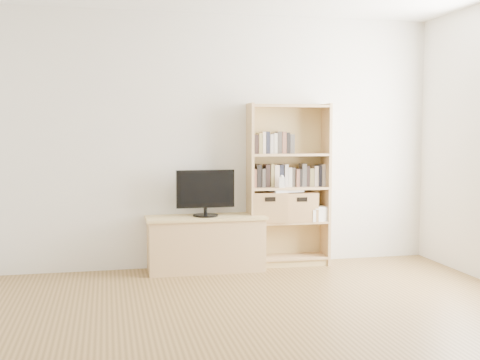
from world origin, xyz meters
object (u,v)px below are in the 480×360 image
object	(u,v)px
tv_stand	(206,245)
basket_right	(298,206)
bookshelf	(288,185)
television	(205,194)
basket_left	(267,207)
baby_monitor	(282,183)
laptop	(286,190)

from	to	relation	value
tv_stand	basket_right	size ratio (longest dim) A/B	3.19
bookshelf	television	bearing A→B (deg)	-173.91
basket_left	basket_right	size ratio (longest dim) A/B	1.03
basket_right	bookshelf	bearing A→B (deg)	176.65
basket_left	basket_right	xyz separation A→B (m)	(0.33, -0.01, -0.00)
television	basket_right	xyz separation A→B (m)	(0.99, 0.06, -0.16)
bookshelf	tv_stand	bearing A→B (deg)	-173.91
baby_monitor	tv_stand	bearing A→B (deg)	-172.36
baby_monitor	basket_right	xyz separation A→B (m)	(0.20, 0.08, -0.26)
basket_left	basket_right	distance (m)	0.33
bookshelf	laptop	distance (m)	0.07
tv_stand	television	xyz separation A→B (m)	(0.00, 0.00, 0.52)
bookshelf	baby_monitor	world-z (taller)	bookshelf
television	tv_stand	bearing A→B (deg)	0.00
bookshelf	basket_left	xyz separation A→B (m)	(-0.23, 0.00, -0.22)
bookshelf	baby_monitor	xyz separation A→B (m)	(-0.10, -0.09, 0.03)
tv_stand	bookshelf	world-z (taller)	bookshelf
tv_stand	baby_monitor	size ratio (longest dim) A/B	10.79
laptop	television	bearing A→B (deg)	175.87
baby_monitor	basket_left	bearing A→B (deg)	153.44
bookshelf	baby_monitor	bearing A→B (deg)	-135.00
television	laptop	bearing A→B (deg)	1.75
tv_stand	basket_left	xyz separation A→B (m)	(0.66, 0.07, 0.36)
television	basket_right	size ratio (longest dim) A/B	1.62
tv_stand	laptop	world-z (taller)	laptop
basket_left	basket_right	bearing A→B (deg)	2.63
bookshelf	basket_right	distance (m)	0.25
television	baby_monitor	world-z (taller)	television
tv_stand	laptop	xyz separation A→B (m)	(0.85, 0.04, 0.53)
basket_left	laptop	xyz separation A→B (m)	(0.19, -0.03, 0.17)
tv_stand	basket_right	distance (m)	1.05
tv_stand	laptop	bearing A→B (deg)	3.18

